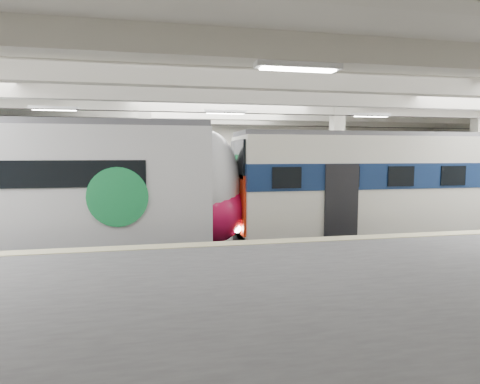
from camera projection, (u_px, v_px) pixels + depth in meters
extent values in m
cube|color=black|center=(236.00, 255.00, 13.57)|extent=(36.00, 24.00, 0.10)
cube|color=silver|center=(235.00, 87.00, 13.04)|extent=(36.00, 24.00, 0.20)
cube|color=beige|center=(203.00, 165.00, 23.06)|extent=(30.00, 0.10, 5.50)
cube|color=beige|center=(449.00, 223.00, 3.55)|extent=(30.00, 0.10, 5.50)
cube|color=#4E4E50|center=(304.00, 312.00, 7.17)|extent=(30.00, 7.00, 1.10)
cube|color=beige|center=(260.00, 242.00, 10.29)|extent=(30.00, 0.50, 0.02)
cube|color=beige|center=(146.00, 170.00, 15.63)|extent=(0.50, 0.50, 5.50)
cube|color=beige|center=(336.00, 168.00, 17.23)|extent=(0.50, 0.50, 5.50)
cube|color=beige|center=(476.00, 167.00, 18.63)|extent=(0.50, 0.50, 5.50)
cube|color=beige|center=(235.00, 96.00, 13.07)|extent=(30.00, 18.00, 0.50)
cube|color=#59544C|center=(236.00, 251.00, 13.56)|extent=(30.00, 1.52, 0.16)
cube|color=#59544C|center=(214.00, 224.00, 18.92)|extent=(30.00, 1.52, 0.16)
cylinder|color=black|center=(235.00, 113.00, 13.12)|extent=(30.00, 0.03, 0.03)
cylinder|color=black|center=(213.00, 125.00, 18.49)|extent=(30.00, 0.03, 0.03)
cube|color=white|center=(249.00, 98.00, 11.15)|extent=(26.00, 8.40, 0.12)
cube|color=silver|center=(2.00, 189.00, 11.93)|extent=(12.26, 2.74, 3.68)
ellipsoid|color=silver|center=(207.00, 185.00, 13.15)|extent=(2.17, 2.68, 3.60)
ellipsoid|color=#C11043|center=(211.00, 210.00, 13.25)|extent=(2.30, 2.74, 2.21)
cylinder|color=#198B45|center=(118.00, 197.00, 11.27)|extent=(1.70, 0.06, 1.70)
cube|color=black|center=(6.00, 254.00, 12.12)|extent=(12.26, 1.91, 0.70)
cube|color=silver|center=(402.00, 185.00, 14.59)|extent=(12.15, 2.66, 3.46)
cube|color=#12254E|center=(403.00, 174.00, 14.55)|extent=(12.19, 2.72, 0.84)
cube|color=red|center=(238.00, 203.00, 13.42)|extent=(0.08, 2.26, 1.90)
cube|color=black|center=(238.00, 159.00, 13.28)|extent=(0.08, 2.13, 1.24)
cube|color=#4C4C51|center=(404.00, 135.00, 14.42)|extent=(12.15, 2.08, 0.16)
cube|color=black|center=(400.00, 236.00, 14.77)|extent=(12.15, 1.86, 0.70)
cube|color=silver|center=(33.00, 176.00, 17.15)|extent=(14.22, 3.01, 3.85)
cube|color=#198B45|center=(32.00, 164.00, 17.10)|extent=(14.26, 3.07, 0.81)
cube|color=#4C4C51|center=(30.00, 128.00, 16.95)|extent=(14.21, 2.50, 0.16)
cube|color=black|center=(35.00, 225.00, 17.35)|extent=(14.22, 2.71, 0.60)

